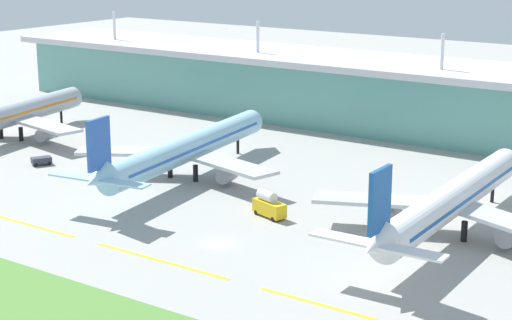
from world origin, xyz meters
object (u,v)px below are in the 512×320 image
at_px(airliner_near_middle, 186,149).
at_px(pushback_tug, 41,160).
at_px(airliner_far_middle, 451,200).
at_px(fuel_truck, 269,205).
at_px(airliner_nearest, 13,114).

relative_size(airliner_near_middle, pushback_tug, 14.03).
xyz_separation_m(airliner_near_middle, airliner_far_middle, (61.48, -2.59, -0.00)).
bearing_deg(airliner_far_middle, fuel_truck, -163.48).
relative_size(airliner_near_middle, fuel_truck, 9.19).
bearing_deg(airliner_near_middle, airliner_nearest, 176.58).
relative_size(airliner_far_middle, fuel_truck, 8.95).
bearing_deg(airliner_nearest, airliner_near_middle, -3.42).
height_order(airliner_near_middle, pushback_tug, airliner_near_middle).
relative_size(airliner_near_middle, airliner_far_middle, 1.03).
height_order(airliner_far_middle, pushback_tug, airliner_far_middle).
relative_size(pushback_tug, fuel_truck, 0.66).
bearing_deg(airliner_nearest, fuel_truck, -9.88).
distance_m(airliner_nearest, airliner_near_middle, 60.19).
height_order(airliner_far_middle, fuel_truck, airliner_far_middle).
bearing_deg(fuel_truck, airliner_near_middle, 157.91).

